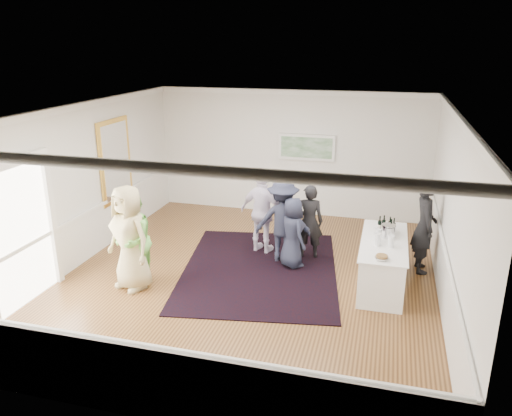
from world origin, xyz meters
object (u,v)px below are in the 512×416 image
(bartender, at_px, (424,226))
(guest_lilac, at_px, (263,212))
(guest_tan, at_px, (129,238))
(guest_navy, at_px, (292,233))
(guest_dark_b, at_px, (309,221))
(guest_dark_a, at_px, (283,221))
(nut_bowl, at_px, (382,257))
(serving_table, at_px, (382,262))
(guest_green, at_px, (133,240))
(ice_bucket, at_px, (388,231))

(bartender, xyz_separation_m, guest_lilac, (-3.25, 0.08, -0.04))
(bartender, height_order, guest_tan, guest_tan)
(guest_lilac, bearing_deg, guest_navy, 157.66)
(guest_lilac, height_order, guest_dark_b, guest_lilac)
(guest_dark_a, xyz_separation_m, guest_dark_b, (0.49, 0.31, -0.08))
(guest_dark_a, height_order, nut_bowl, guest_dark_a)
(guest_lilac, distance_m, guest_navy, 0.94)
(serving_table, xyz_separation_m, guest_dark_b, (-1.53, 0.89, 0.35))
(guest_green, bearing_deg, guest_tan, -32.95)
(guest_lilac, bearing_deg, guest_tan, 63.19)
(serving_table, height_order, guest_dark_a, guest_dark_a)
(guest_green, relative_size, guest_navy, 1.25)
(bartender, distance_m, guest_dark_b, 2.26)
(guest_dark_b, relative_size, guest_navy, 1.10)
(bartender, bearing_deg, nut_bowl, 148.38)
(serving_table, xyz_separation_m, guest_dark_a, (-2.02, 0.58, 0.43))
(guest_tan, xyz_separation_m, nut_bowl, (4.41, 0.44, -0.06))
(guest_dark_b, bearing_deg, bartender, 171.15)
(serving_table, distance_m, ice_bucket, 0.59)
(nut_bowl, bearing_deg, ice_bucket, 85.55)
(serving_table, relative_size, guest_dark_b, 1.37)
(ice_bucket, bearing_deg, guest_green, -162.32)
(bartender, relative_size, guest_dark_a, 1.07)
(guest_green, xyz_separation_m, guest_navy, (2.64, 1.59, -0.18))
(guest_dark_a, distance_m, ice_bucket, 2.12)
(guest_green, bearing_deg, guest_dark_a, 108.74)
(guest_green, bearing_deg, nut_bowl, 76.40)
(ice_bucket, bearing_deg, serving_table, -107.08)
(bartender, distance_m, guest_lilac, 3.25)
(guest_green, height_order, nut_bowl, guest_green)
(serving_table, relative_size, guest_dark_a, 1.24)
(bartender, distance_m, nut_bowl, 1.85)
(ice_bucket, bearing_deg, guest_tan, -161.58)
(guest_dark_b, bearing_deg, guest_dark_a, 24.85)
(bartender, relative_size, nut_bowl, 7.69)
(guest_tan, height_order, ice_bucket, guest_tan)
(guest_tan, xyz_separation_m, ice_bucket, (4.49, 1.49, 0.02))
(guest_lilac, bearing_deg, bartender, -167.25)
(serving_table, xyz_separation_m, guest_lilac, (-2.51, 0.91, 0.45))
(guest_tan, relative_size, guest_dark_a, 1.12)
(guest_dark_a, bearing_deg, ice_bucket, 162.10)
(serving_table, height_order, bartender, bartender)
(guest_tan, relative_size, guest_lilac, 1.09)
(bartender, relative_size, guest_green, 1.04)
(serving_table, distance_m, guest_navy, 1.83)
(bartender, xyz_separation_m, ice_bucket, (-0.67, -0.64, 0.06))
(guest_dark_b, height_order, ice_bucket, guest_dark_b)
(bartender, relative_size, guest_navy, 1.29)
(guest_dark_b, bearing_deg, guest_tan, 29.79)
(guest_lilac, height_order, guest_navy, guest_lilac)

